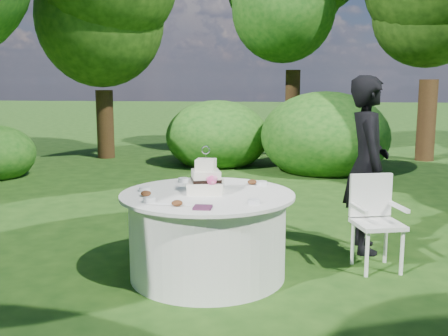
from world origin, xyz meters
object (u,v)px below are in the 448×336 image
Objects in this scene: napkins at (203,207)px; cake at (206,180)px; guest at (367,165)px; chair at (375,214)px; table at (208,234)px.

cake is at bearing 95.90° from napkins.
chair is at bearing 178.27° from guest.
chair is at bearing 14.79° from table.
napkins is 0.69m from table.
table is 0.50m from cake.
cake is at bearing 123.88° from table.
napkins is 2.11m from guest.
cake reaches higher than chair.
chair is at bearing 33.24° from napkins.
napkins is 1.80m from chair.
table is 1.76× the size of chair.
napkins is at bearing -84.10° from cake.
napkins is 0.60m from cake.
napkins is 0.33× the size of cake.
chair reaches higher than table.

